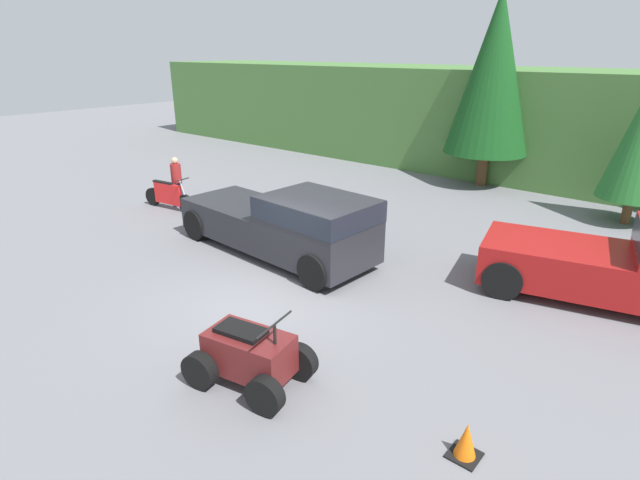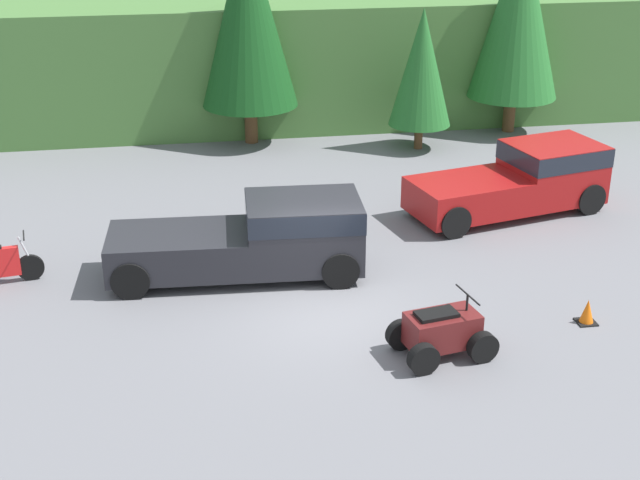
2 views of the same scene
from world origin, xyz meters
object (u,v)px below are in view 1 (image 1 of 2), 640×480
Objects in this scene: quad_atv at (250,356)px; rider_person at (177,180)px; dirt_bike at (168,196)px; traffic_cone at (466,442)px; pickup_truck_second at (289,222)px.

rider_person reaches higher than quad_atv.
quad_atv reaches higher than dirt_bike.
pickup_truck_second is at bearing 151.85° from traffic_cone.
rider_person is (-6.27, 0.89, -0.04)m from pickup_truck_second.
pickup_truck_second is 3.46× the size of rider_person.
pickup_truck_second is 5.42m from quad_atv.
rider_person is 13.72m from traffic_cone.
quad_atv reaches higher than traffic_cone.
traffic_cone is at bearing -26.03° from dirt_bike.
quad_atv is 3.58m from traffic_cone.
rider_person reaches higher than traffic_cone.
dirt_bike is 1.29× the size of rider_person.
dirt_bike is 13.50m from traffic_cone.
pickup_truck_second reaches higher than rider_person.
traffic_cone is at bearing -21.17° from rider_person.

